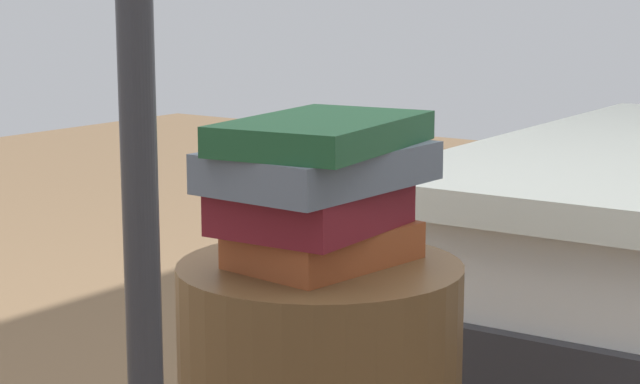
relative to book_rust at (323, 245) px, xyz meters
name	(u,v)px	position (x,y,z in m)	size (l,w,h in m)	color
book_rust	(323,245)	(0.00, 0.00, 0.00)	(0.23, 0.16, 0.05)	#994723
book_maroon	(312,208)	(0.02, 0.00, 0.05)	(0.23, 0.18, 0.06)	maroon
book_slate	(321,166)	(0.01, 0.00, 0.10)	(0.29, 0.19, 0.05)	slate
book_forest	(323,133)	(0.01, 0.01, 0.15)	(0.30, 0.19, 0.04)	#1E512D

